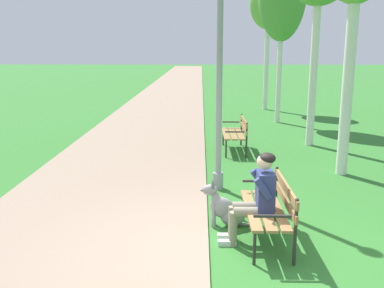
% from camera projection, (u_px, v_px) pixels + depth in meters
% --- Properties ---
extents(ground_plane, '(120.00, 120.00, 0.00)m').
position_uv_depth(ground_plane, '(231.00, 254.00, 5.58)').
color(ground_plane, '#33752D').
extents(paved_path, '(3.57, 60.00, 0.04)m').
position_uv_depth(paved_path, '(176.00, 86.00, 29.03)').
color(paved_path, gray).
rests_on(paved_path, ground).
extents(park_bench_near, '(0.55, 1.50, 0.85)m').
position_uv_depth(park_bench_near, '(271.00, 205.00, 5.86)').
color(park_bench_near, olive).
rests_on(park_bench_near, ground).
extents(park_bench_mid, '(0.55, 1.50, 0.85)m').
position_uv_depth(park_bench_mid, '(237.00, 131.00, 10.96)').
color(park_bench_mid, olive).
rests_on(park_bench_mid, ground).
extents(person_seated_on_near_bench, '(0.74, 0.49, 1.25)m').
position_uv_depth(person_seated_on_near_bench, '(257.00, 195.00, 5.77)').
color(person_seated_on_near_bench, gray).
rests_on(person_seated_on_near_bench, ground).
extents(dog_grey, '(0.83, 0.28, 0.71)m').
position_uv_depth(dog_grey, '(226.00, 209.00, 6.40)').
color(dog_grey, gray).
rests_on(dog_grey, ground).
extents(lamp_post_near, '(0.24, 0.24, 4.35)m').
position_uv_depth(lamp_post_near, '(219.00, 66.00, 7.68)').
color(lamp_post_near, gray).
rests_on(lamp_post_near, ground).
extents(birch_tree_fifth, '(1.53, 1.42, 5.44)m').
position_uv_depth(birch_tree_fifth, '(269.00, 3.00, 17.49)').
color(birch_tree_fifth, silver).
rests_on(birch_tree_fifth, ground).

